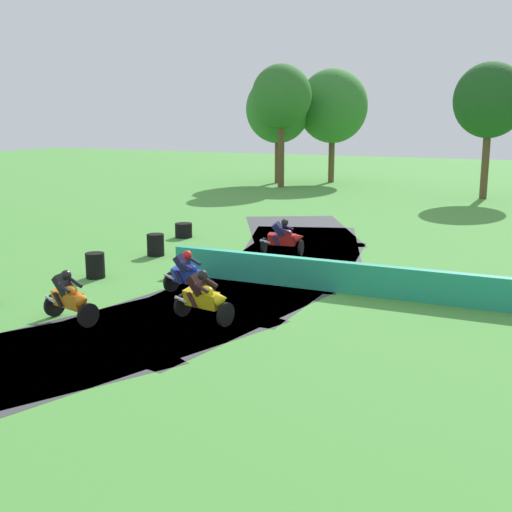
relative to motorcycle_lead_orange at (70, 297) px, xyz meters
The scene contains 14 objects.
ground_plane 6.22m from the motorcycle_lead_orange, 64.41° to the left, with size 120.00×120.00×0.00m, color #4C933D.
track_asphalt 5.86m from the motorcycle_lead_orange, 73.82° to the left, with size 8.83×27.46×0.01m.
safety_barrier 9.60m from the motorcycle_lead_orange, 35.13° to the left, with size 0.30×16.23×0.90m, color #239375.
motorcycle_lead_orange is the anchor object (origin of this frame).
motorcycle_chase_yellow 3.31m from the motorcycle_lead_orange, 24.97° to the left, with size 1.71×0.99×1.43m.
motorcycle_trailing_blue 3.63m from the motorcycle_lead_orange, 66.19° to the left, with size 1.70×1.02×1.43m.
motorcycle_fourth_red 9.76m from the motorcycle_lead_orange, 79.35° to the left, with size 1.68×0.89×1.43m.
tire_stack_mid_a 4.62m from the motorcycle_lead_orange, 120.23° to the left, with size 0.60×0.60×0.80m.
tire_stack_mid_b 7.97m from the motorcycle_lead_orange, 107.61° to the left, with size 0.62×0.62×0.80m.
tire_stack_far 11.63m from the motorcycle_lead_orange, 106.63° to the left, with size 0.71×0.71×0.60m.
tree_far_left 30.84m from the motorcycle_lead_orange, 77.42° to the left, with size 4.20×4.20×8.01m.
tree_mid_rise 31.73m from the motorcycle_lead_orange, 102.75° to the left, with size 4.08×4.08×8.32m.
tree_behind_barrier 34.45m from the motorcycle_lead_orange, 103.97° to the left, with size 4.66×4.66×7.78m.
tree_distant 35.76m from the motorcycle_lead_orange, 97.72° to the left, with size 5.08×5.08×8.22m.
Camera 1 is at (8.07, -18.11, 5.12)m, focal length 46.84 mm.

